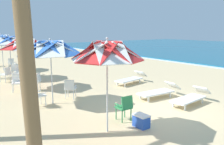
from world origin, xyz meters
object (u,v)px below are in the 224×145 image
object	(u,v)px
beach_umbrella_2	(25,44)
beach_umbrella_3	(9,40)
sun_lounger_2	(159,91)
plastic_chair_0	(125,106)
beach_umbrella_0	(107,52)
sun_lounger_3	(131,79)
plastic_chair_5	(6,74)
plastic_chair_2	(37,94)
plastic_chair_1	(70,88)
cooler_box	(141,121)
plastic_chair_3	(17,81)
plastic_chair_7	(18,72)
sun_lounger_1	(191,97)
plastic_chair_6	(16,69)
beach_umbrella_1	(50,48)
plastic_chair_8	(12,63)
plastic_chair_4	(36,81)
beach_umbrella_4	(1,39)

from	to	relation	value
beach_umbrella_2	beach_umbrella_3	world-z (taller)	beach_umbrella_3
sun_lounger_2	plastic_chair_0	bearing A→B (deg)	-68.61
beach_umbrella_0	sun_lounger_2	distance (m)	4.67
sun_lounger_3	plastic_chair_5	bearing A→B (deg)	-129.69
plastic_chair_2	plastic_chair_1	bearing A→B (deg)	97.30
plastic_chair_1	sun_lounger_3	bearing A→B (deg)	98.35
beach_umbrella_3	beach_umbrella_0	bearing A→B (deg)	1.18
beach_umbrella_3	cooler_box	distance (m)	10.14
plastic_chair_3	plastic_chair_7	world-z (taller)	same
sun_lounger_3	cooler_box	distance (m)	5.91
sun_lounger_1	beach_umbrella_2	bearing A→B (deg)	-146.22
plastic_chair_1	beach_umbrella_2	distance (m)	3.54
beach_umbrella_0	plastic_chair_6	xyz separation A→B (m)	(-9.93, 0.15, -1.86)
plastic_chair_1	plastic_chair_0	bearing A→B (deg)	4.67
plastic_chair_3	plastic_chair_6	xyz separation A→B (m)	(-3.62, 0.94, 0.00)
beach_umbrella_1	beach_umbrella_2	bearing A→B (deg)	179.62
plastic_chair_2	plastic_chair_0	bearing A→B (deg)	29.59
plastic_chair_6	sun_lounger_3	distance (m)	7.29
beach_umbrella_0	sun_lounger_1	size ratio (longest dim) A/B	1.26
plastic_chair_8	beach_umbrella_2	bearing A→B (deg)	-7.96
plastic_chair_1	beach_umbrella_2	world-z (taller)	beach_umbrella_2
plastic_chair_3	plastic_chair_7	xyz separation A→B (m)	(-2.72, 0.84, 0.00)
plastic_chair_0	cooler_box	bearing A→B (deg)	5.91
beach_umbrella_2	sun_lounger_2	world-z (taller)	beach_umbrella_2
beach_umbrella_0	beach_umbrella_3	bearing A→B (deg)	-178.82
plastic_chair_5	plastic_chair_8	distance (m)	4.34
plastic_chair_0	plastic_chair_3	size ratio (longest dim) A/B	1.00
cooler_box	sun_lounger_3	bearing A→B (deg)	141.26
plastic_chair_2	plastic_chair_7	bearing A→B (deg)	171.14
beach_umbrella_2	sun_lounger_3	distance (m)	5.78
beach_umbrella_1	sun_lounger_3	size ratio (longest dim) A/B	1.19
plastic_chair_0	sun_lounger_3	size ratio (longest dim) A/B	0.39
plastic_chair_4	plastic_chair_7	bearing A→B (deg)	179.34
beach_umbrella_1	beach_umbrella_4	distance (m)	9.34
beach_umbrella_0	plastic_chair_3	distance (m)	6.62
plastic_chair_6	plastic_chair_8	distance (m)	2.99
beach_umbrella_0	plastic_chair_7	bearing A→B (deg)	179.70
beach_umbrella_1	cooler_box	world-z (taller)	beach_umbrella_1
plastic_chair_2	beach_umbrella_2	world-z (taller)	beach_umbrella_2
beach_umbrella_4	beach_umbrella_0	bearing A→B (deg)	-0.41
plastic_chair_8	sun_lounger_3	distance (m)	9.51
sun_lounger_3	beach_umbrella_3	bearing A→B (deg)	-136.72
plastic_chair_6	cooler_box	xyz separation A→B (m)	(10.29, 0.88, -0.30)
plastic_chair_6	sun_lounger_3	size ratio (longest dim) A/B	0.39
plastic_chair_0	plastic_chair_1	distance (m)	3.33
plastic_chair_8	beach_umbrella_4	bearing A→B (deg)	-86.14
cooler_box	beach_umbrella_2	bearing A→B (deg)	-170.27
beach_umbrella_4	sun_lounger_3	distance (m)	9.95
plastic_chair_3	plastic_chair_8	distance (m)	6.73
plastic_chair_6	beach_umbrella_4	world-z (taller)	beach_umbrella_4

